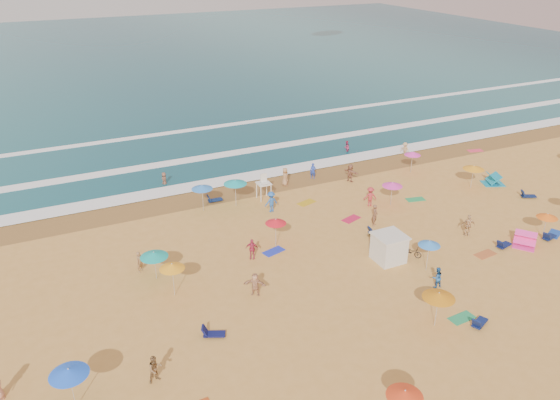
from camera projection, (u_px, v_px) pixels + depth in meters
name	position (u px, v px, depth m)	size (l,w,h in m)	color
ground	(343.00, 240.00, 43.14)	(220.00, 220.00, 0.00)	gold
ocean	(130.00, 57.00, 111.80)	(220.00, 140.00, 0.18)	#0C4756
wet_sand	(277.00, 183.00, 53.36)	(220.00, 220.00, 0.00)	olive
surf_foam	(243.00, 154.00, 60.52)	(200.00, 18.70, 0.05)	white
cabana	(389.00, 248.00, 40.00)	(2.00, 2.00, 2.00)	silver
cabana_roof	(390.00, 236.00, 39.55)	(2.20, 2.20, 0.12)	silver
bicycle	(411.00, 252.00, 40.75)	(0.54, 1.55, 0.81)	black
lifeguard_stand	(264.00, 188.00, 49.64)	(1.20, 1.20, 2.10)	white
beach_umbrellas	(366.00, 217.00, 42.11)	(53.25, 28.48, 0.72)	#FF38BC
loungers	(449.00, 237.00, 43.31)	(46.13, 24.59, 0.34)	#0F124B
towels	(418.00, 235.00, 43.82)	(41.80, 24.01, 0.03)	#B74516
popup_tents	(508.00, 205.00, 47.61)	(9.17, 12.34, 1.20)	#FC38A1
beachgoers	(315.00, 209.00, 46.29)	(41.64, 26.85, 2.13)	tan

